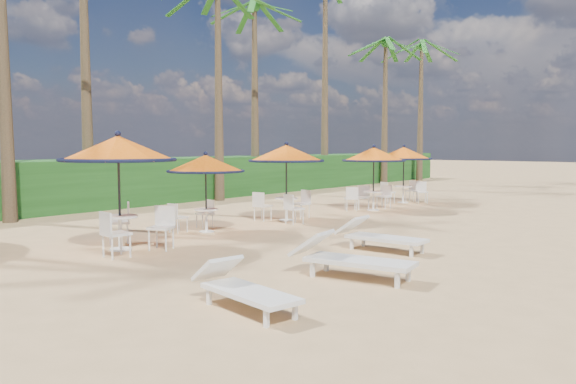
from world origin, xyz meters
The scene contains 14 objects.
ground centered at (0.00, 0.00, 0.00)m, with size 160.00×160.00×0.00m, color tan.
scrub_hedge centered at (-13.50, 11.00, 0.90)m, with size 3.00×40.00×1.80m, color #194716.
station_0 centered at (-4.99, 0.42, 1.94)m, with size 2.54×2.54×2.65m.
station_1 centered at (-5.53, 3.36, 1.65)m, with size 2.08×2.08×2.17m.
station_2 centered at (-5.29, 6.54, 1.79)m, with size 2.35×2.35×2.45m.
station_3 centered at (-4.69, 10.67, 1.73)m, with size 2.27×2.27×2.37m.
station_4 centered at (-5.07, 13.79, 1.73)m, with size 2.27×2.27×2.37m.
lounger_near centered at (0.24, -1.17, 0.32)m, with size 2.00×0.94×0.69m.
lounger_mid centered at (0.36, 1.38, 0.37)m, with size 2.29×1.03×0.79m.
lounger_far centered at (-0.55, 3.98, 0.34)m, with size 2.07×0.70×0.74m.
palm_3 centered at (-11.61, 9.72, 8.29)m, with size 5.00×5.00×9.08m.
palm_4 centered at (-12.75, 13.19, 8.40)m, with size 5.00×5.00×9.19m.
palm_6 centered at (-11.63, 23.68, 8.03)m, with size 5.00×5.00×8.80m.
palm_7 centered at (-11.31, 27.84, 8.38)m, with size 5.00×5.00×9.18m.
Camera 1 is at (5.72, -6.80, 2.32)m, focal length 35.00 mm.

